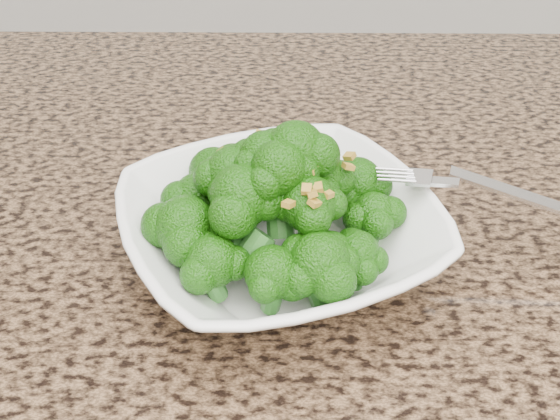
# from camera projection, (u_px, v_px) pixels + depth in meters

# --- Properties ---
(granite_counter) EXTENTS (1.64, 1.04, 0.03)m
(granite_counter) POSITION_uv_depth(u_px,v_px,m) (249.00, 333.00, 0.49)
(granite_counter) COLOR brown
(granite_counter) RESTS_ON cabinet
(bowl) EXTENTS (0.29, 0.29, 0.05)m
(bowl) POSITION_uv_depth(u_px,v_px,m) (280.00, 235.00, 0.51)
(bowl) COLOR white
(bowl) RESTS_ON granite_counter
(broccoli_pile) EXTENTS (0.20, 0.20, 0.08)m
(broccoli_pile) POSITION_uv_depth(u_px,v_px,m) (280.00, 159.00, 0.47)
(broccoli_pile) COLOR #1A5A0A
(broccoli_pile) RESTS_ON bowl
(garlic_topping) EXTENTS (0.12, 0.12, 0.01)m
(garlic_topping) POSITION_uv_depth(u_px,v_px,m) (280.00, 104.00, 0.45)
(garlic_topping) COLOR #B18A2B
(garlic_topping) RESTS_ON broccoli_pile
(fork) EXTENTS (0.18, 0.07, 0.01)m
(fork) POSITION_uv_depth(u_px,v_px,m) (449.00, 182.00, 0.51)
(fork) COLOR silver
(fork) RESTS_ON bowl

